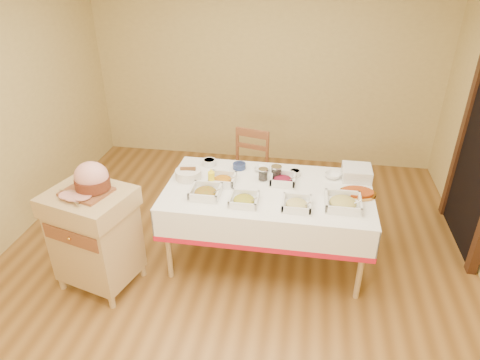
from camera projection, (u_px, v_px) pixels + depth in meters
name	position (u px, v px, depth m)	size (l,w,h in m)	color
room_shell	(228.00, 144.00, 3.30)	(5.00, 5.00, 5.00)	brown
dining_table	(268.00, 204.00, 3.85)	(1.82, 1.02, 0.76)	tan
butcher_cart	(95.00, 234.00, 3.59)	(0.77, 0.69, 0.92)	tan
dining_chair	(247.00, 172.00, 4.67)	(0.49, 0.48, 0.92)	brown
ham_on_board	(91.00, 180.00, 3.36)	(0.38, 0.37, 0.25)	brown
serving_dish_a	(206.00, 192.00, 3.65)	(0.26, 0.25, 0.11)	silver
serving_dish_b	(244.00, 200.00, 3.55)	(0.23, 0.23, 0.10)	silver
serving_dish_c	(297.00, 204.00, 3.49)	(0.24, 0.24, 0.10)	silver
serving_dish_d	(343.00, 202.00, 3.50)	(0.29, 0.29, 0.11)	silver
serving_dish_e	(223.00, 180.00, 3.85)	(0.24, 0.23, 0.11)	silver
serving_dish_f	(283.00, 179.00, 3.85)	(0.23, 0.22, 0.11)	silver
small_bowl_left	(209.00, 162.00, 4.16)	(0.13, 0.13, 0.06)	silver
small_bowl_mid	(239.00, 166.00, 4.10)	(0.13, 0.13, 0.05)	navy
small_bowl_right	(295.00, 173.00, 3.97)	(0.11, 0.11, 0.05)	silver
bowl_white_imported	(262.00, 169.00, 4.07)	(0.14, 0.14, 0.03)	silver
bowl_small_imported	(333.00, 176.00, 3.94)	(0.14, 0.14, 0.05)	silver
preserve_jar_left	(263.00, 175.00, 3.89)	(0.09, 0.09, 0.11)	silver
preserve_jar_right	(276.00, 173.00, 3.91)	(0.10, 0.10, 0.13)	silver
mustard_bottle	(211.00, 179.00, 3.76)	(0.06, 0.06, 0.19)	yellow
bread_basket	(188.00, 174.00, 3.92)	(0.24, 0.24, 0.10)	silver
plate_stack	(357.00, 173.00, 3.92)	(0.26, 0.26, 0.11)	silver
brass_platter	(358.00, 193.00, 3.67)	(0.31, 0.22, 0.04)	#BC8235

